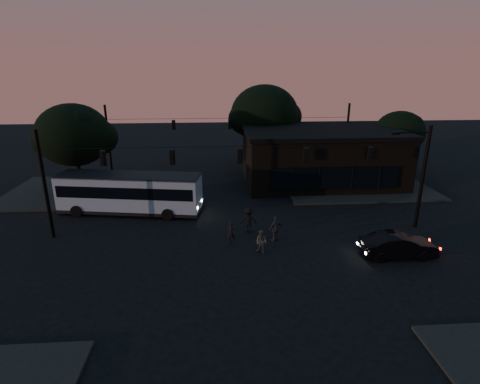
{
  "coord_description": "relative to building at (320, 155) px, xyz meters",
  "views": [
    {
      "loc": [
        -1.68,
        -20.49,
        11.23
      ],
      "look_at": [
        0.0,
        4.0,
        3.0
      ],
      "focal_mm": 28.0,
      "sensor_mm": 36.0,
      "label": 1
    }
  ],
  "objects": [
    {
      "name": "sidewalk_far_right",
      "position": [
        3.0,
        -1.97,
        -2.63
      ],
      "size": [
        14.0,
        10.0,
        0.15
      ],
      "primitive_type": "cube",
      "color": "black",
      "rests_on": "ground"
    },
    {
      "name": "pedestrian_b",
      "position": [
        -7.88,
        -15.25,
        -1.95
      ],
      "size": [
        0.94,
        0.91,
        1.52
      ],
      "primitive_type": "imported",
      "rotation": [
        0.0,
        0.0,
        -0.66
      ],
      "color": "#44453F",
      "rests_on": "ground"
    },
    {
      "name": "ground",
      "position": [
        -9.0,
        -15.97,
        -2.71
      ],
      "size": [
        120.0,
        120.0,
        0.0
      ],
      "primitive_type": "plane",
      "color": "black",
      "rests_on": "ground"
    },
    {
      "name": "bus",
      "position": [
        -17.53,
        -7.66,
        -0.91
      ],
      "size": [
        11.64,
        4.44,
        3.2
      ],
      "rotation": [
        0.0,
        0.0,
        -0.16
      ],
      "color": "#96A5BF",
      "rests_on": "ground"
    },
    {
      "name": "building",
      "position": [
        0.0,
        0.0,
        0.0
      ],
      "size": [
        15.4,
        10.41,
        5.4
      ],
      "color": "black",
      "rests_on": "ground"
    },
    {
      "name": "pedestrian_d",
      "position": [
        -8.39,
        -12.06,
        -1.79
      ],
      "size": [
        1.28,
        0.87,
        1.83
      ],
      "primitive_type": "imported",
      "rotation": [
        0.0,
        0.0,
        2.97
      ],
      "color": "black",
      "rests_on": "ground"
    },
    {
      "name": "sidewalk_far_left",
      "position": [
        -23.0,
        -1.97,
        -2.63
      ],
      "size": [
        14.0,
        10.0,
        0.15
      ],
      "primitive_type": "cube",
      "color": "black",
      "rests_on": "ground"
    },
    {
      "name": "tree_left",
      "position": [
        -23.0,
        -2.97,
        2.86
      ],
      "size": [
        6.4,
        6.4,
        8.3
      ],
      "color": "black",
      "rests_on": "ground"
    },
    {
      "name": "tree_behind",
      "position": [
        -5.0,
        6.03,
        3.48
      ],
      "size": [
        7.6,
        7.6,
        9.43
      ],
      "color": "black",
      "rests_on": "ground"
    },
    {
      "name": "tree_right",
      "position": [
        9.0,
        2.03,
        1.93
      ],
      "size": [
        5.2,
        5.2,
        6.86
      ],
      "color": "black",
      "rests_on": "ground"
    },
    {
      "name": "pedestrian_c",
      "position": [
        -6.72,
        -13.64,
        -1.81
      ],
      "size": [
        1.14,
        0.85,
        1.8
      ],
      "primitive_type": "imported",
      "rotation": [
        0.0,
        0.0,
        3.59
      ],
      "color": "#2C2B35",
      "rests_on": "ground"
    },
    {
      "name": "signal_rig_far",
      "position": [
        -9.0,
        4.03,
        1.5
      ],
      "size": [
        26.24,
        0.3,
        7.5
      ],
      "color": "black",
      "rests_on": "ground"
    },
    {
      "name": "pedestrian_a",
      "position": [
        -9.73,
        -13.79,
        -1.93
      ],
      "size": [
        0.6,
        0.43,
        1.55
      ],
      "primitive_type": "imported",
      "rotation": [
        0.0,
        0.0,
        -0.12
      ],
      "color": "black",
      "rests_on": "ground"
    },
    {
      "name": "signal_rig_near",
      "position": [
        -9.0,
        -11.97,
        1.74
      ],
      "size": [
        26.24,
        0.3,
        7.5
      ],
      "color": "black",
      "rests_on": "ground"
    },
    {
      "name": "car",
      "position": [
        0.53,
        -16.34,
        -1.95
      ],
      "size": [
        4.59,
        1.62,
        1.51
      ],
      "primitive_type": "imported",
      "rotation": [
        0.0,
        0.0,
        1.58
      ],
      "color": "black",
      "rests_on": "ground"
    }
  ]
}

